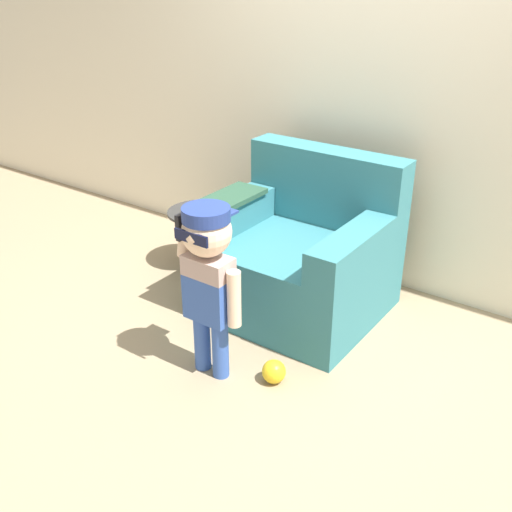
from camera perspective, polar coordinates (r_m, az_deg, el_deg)
The scene contains 6 objects.
ground_plane at distance 3.59m, azimuth 4.25°, elevation -6.14°, with size 10.00×10.00×0.00m, color #998466.
wall_back at distance 3.77m, azimuth 11.39°, elevation 16.33°, with size 10.00×0.05×2.60m.
armchair at distance 3.59m, azimuth 4.07°, elevation -0.02°, with size 1.03×0.90×0.92m.
person_child at distance 2.86m, azimuth -4.55°, elevation -1.05°, with size 0.37×0.28×0.92m.
side_table at distance 4.13m, azimuth -5.35°, elevation 2.25°, with size 0.43×0.43×0.41m.
toy_ball at distance 3.08m, azimuth 1.72°, elevation -10.94°, with size 0.12×0.12×0.12m.
Camera 1 is at (1.54, -2.61, 1.93)m, focal length 42.00 mm.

